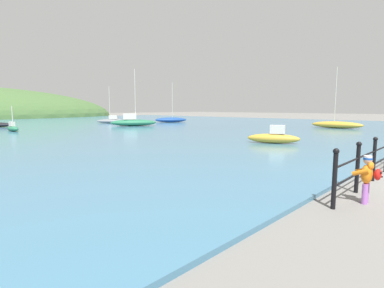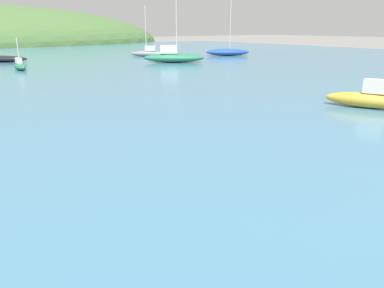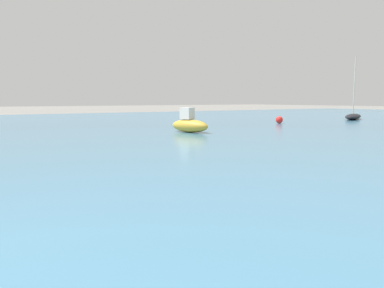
{
  "view_description": "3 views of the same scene",
  "coord_description": "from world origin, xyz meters",
  "views": [
    {
      "loc": [
        -9.63,
        -0.39,
        1.98
      ],
      "look_at": [
        -2.14,
        6.67,
        0.73
      ],
      "focal_mm": 28.0,
      "sensor_mm": 36.0,
      "label": 1
    },
    {
      "loc": [
        -7.23,
        0.64,
        2.72
      ],
      "look_at": [
        -3.6,
        5.69,
        0.77
      ],
      "focal_mm": 35.0,
      "sensor_mm": 36.0,
      "label": 2
    },
    {
      "loc": [
        4.45,
        1.74,
        1.69
      ],
      "look_at": [
        -2.09,
        6.1,
        0.76
      ],
      "focal_mm": 35.0,
      "sensor_mm": 36.0,
      "label": 3
    }
  ],
  "objects": [
    {
      "name": "boat_far_left",
      "position": [
        -10.87,
        11.79,
        0.49
      ],
      "size": [
        2.38,
        1.28,
        1.21
      ],
      "color": "gold",
      "rests_on": "water"
    },
    {
      "name": "boat_blue_hull",
      "position": [
        -13.6,
        29.5,
        0.36
      ],
      "size": [
        2.68,
        4.22,
        5.05
      ],
      "color": "black",
      "rests_on": "water"
    },
    {
      "name": "mooring_buoy",
      "position": [
        -13.39,
        20.74,
        0.34
      ],
      "size": [
        0.48,
        0.48,
        0.48
      ],
      "primitive_type": "sphere",
      "color": "red",
      "rests_on": "water"
    }
  ]
}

